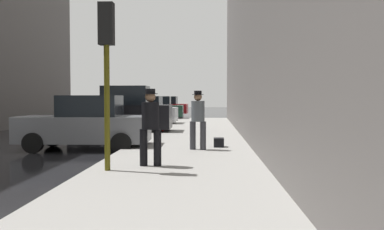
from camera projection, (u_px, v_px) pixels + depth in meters
name	position (u px, v px, depth m)	size (l,w,h in m)	color
sidewalk	(186.00, 154.00, 12.54)	(4.00, 40.00, 0.15)	gray
parked_gray_coupe	(86.00, 124.00, 14.04)	(4.25, 2.15, 1.79)	slate
parked_black_suv	(123.00, 112.00, 19.91)	(4.62, 2.10, 2.25)	black
parked_silver_sedan	(143.00, 112.00, 25.92)	(4.26, 2.18, 1.79)	#B7BABF
parked_dark_green_sedan	(156.00, 109.00, 32.05)	(4.24, 2.14, 1.79)	#193828
parked_red_hatchback	(165.00, 107.00, 38.45)	(4.26, 2.17, 1.79)	#B2191E
fire_hydrant	(161.00, 124.00, 19.86)	(0.42, 0.22, 0.70)	red
traffic_light	(107.00, 49.00, 9.15)	(0.32, 0.32, 3.60)	#514C0F
pedestrian_with_fedora	(150.00, 123.00, 9.81)	(0.50, 0.40, 1.78)	black
pedestrian_with_beanie	(198.00, 117.00, 12.86)	(0.53, 0.48, 1.78)	#333338
duffel_bag	(219.00, 142.00, 13.61)	(0.32, 0.44, 0.28)	black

